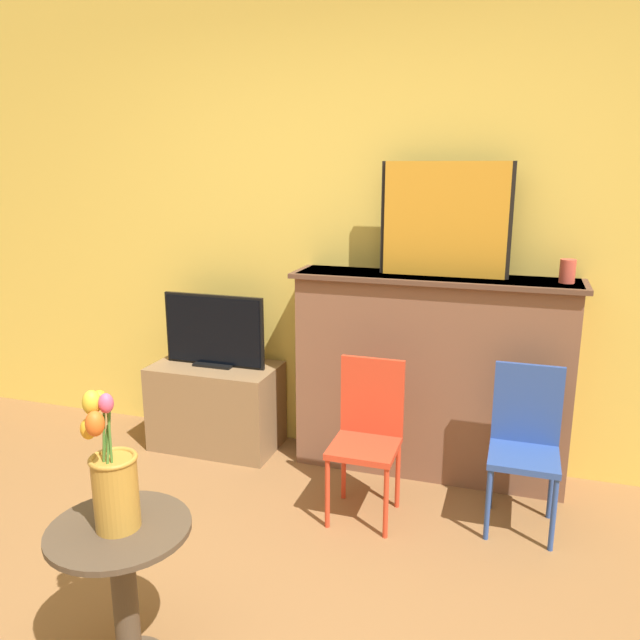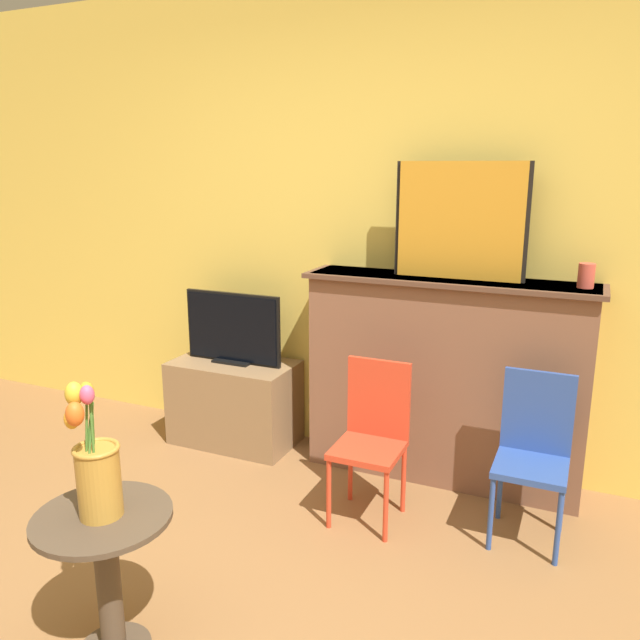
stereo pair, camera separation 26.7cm
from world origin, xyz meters
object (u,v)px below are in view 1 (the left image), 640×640
painting (445,220)px  tv_monitor (214,332)px  chair_blue (525,438)px  chair_red (368,429)px  vase_tulips (113,479)px

painting → tv_monitor: (-1.32, -0.08, -0.69)m
painting → chair_blue: size_ratio=0.87×
painting → chair_blue: bearing=-40.5°
painting → chair_red: size_ratio=0.87×
chair_blue → chair_red: bearing=-169.7°
painting → chair_red: (-0.26, -0.53, -0.98)m
tv_monitor → vase_tulips: vase_tulips is taller
chair_blue → vase_tulips: vase_tulips is taller
chair_red → chair_blue: bearing=10.3°
tv_monitor → vase_tulips: bearing=-72.9°
painting → tv_monitor: painting is taller
vase_tulips → chair_red: bearing=66.9°
chair_red → tv_monitor: bearing=156.8°
tv_monitor → chair_blue: tv_monitor is taller
painting → chair_red: 1.14m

